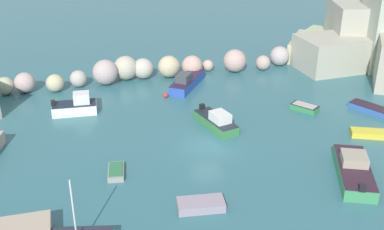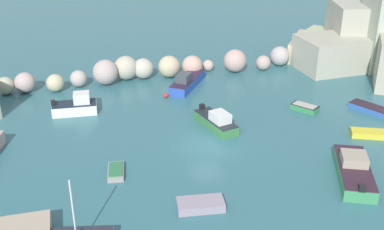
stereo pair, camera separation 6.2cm
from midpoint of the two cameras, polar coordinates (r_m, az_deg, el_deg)
cove_water at (r=39.71m, az=1.82°, el=-3.75°), size 160.00×160.00×0.00m
cliff_headland_right at (r=61.31m, az=21.99°, el=9.15°), size 18.28×22.25×13.25m
rock_breakwater at (r=54.42m, az=-1.85°, el=5.81°), size 38.43×3.89×2.75m
channel_buoy at (r=49.01m, az=-3.10°, el=2.36°), size 0.49×0.49×0.49m
moored_boat_0 at (r=48.95m, az=20.76°, el=0.68°), size 3.26×4.54×0.53m
moored_boat_2 at (r=51.55m, az=-0.55°, el=4.03°), size 5.36×6.25×1.82m
moored_boat_3 at (r=43.88m, az=20.40°, el=-2.10°), size 3.24×2.46×0.53m
moored_boat_4 at (r=42.58m, az=2.98°, el=-0.75°), size 2.74×5.33×1.68m
moored_boat_5 at (r=37.29m, az=18.80°, el=-6.23°), size 4.94×6.96×1.64m
moored_boat_6 at (r=47.30m, az=13.35°, el=0.89°), size 2.50×2.84×0.57m
moored_boat_7 at (r=46.61m, az=-13.66°, el=1.05°), size 4.29×2.32×2.02m
moored_boat_8 at (r=32.26m, az=1.08°, el=-10.66°), size 3.33×2.00×0.60m
moored_boat_9 at (r=36.32m, az=-9.03°, el=-6.66°), size 1.58×2.61×0.47m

